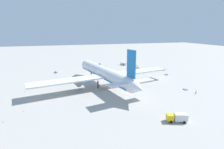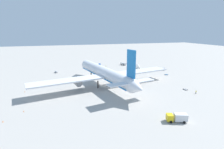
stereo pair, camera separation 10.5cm
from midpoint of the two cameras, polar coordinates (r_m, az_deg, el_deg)
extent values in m
plane|color=#ADA8A0|center=(102.55, -2.44, -3.46)|extent=(600.00, 600.00, 0.00)
cylinder|color=white|center=(100.59, -2.48, 0.56)|extent=(56.63, 17.33, 6.59)
cone|color=white|center=(128.40, -8.60, 3.35)|extent=(6.42, 7.35, 6.46)
cone|color=white|center=(74.68, 8.33, -4.36)|extent=(7.67, 7.41, 6.26)
cube|color=#1972BF|center=(76.51, 6.19, 3.38)|extent=(5.98, 1.65, 12.09)
cube|color=white|center=(74.73, 2.35, -3.14)|extent=(6.32, 11.04, 0.36)
cube|color=white|center=(81.56, 9.82, -1.87)|extent=(6.32, 11.04, 0.36)
cube|color=white|center=(90.88, -14.24, -1.97)|extent=(16.07, 38.58, 0.70)
cylinder|color=slate|center=(93.81, -11.01, -2.57)|extent=(6.24, 4.34, 3.30)
cube|color=white|center=(109.86, 8.56, 1.03)|extent=(16.07, 38.58, 0.70)
cylinder|color=slate|center=(107.96, 5.81, -0.38)|extent=(5.24, 4.76, 3.95)
cylinder|color=black|center=(119.39, -6.66, -0.01)|extent=(0.70, 0.70, 4.10)
cylinder|color=black|center=(97.36, -4.51, -3.19)|extent=(0.70, 0.70, 4.10)
cylinder|color=black|center=(101.94, 0.93, -2.35)|extent=(0.70, 0.70, 4.10)
cube|color=#1972BF|center=(101.02, -2.47, -0.44)|extent=(54.35, 16.58, 0.50)
cube|color=yellow|center=(66.14, 18.02, -12.92)|extent=(3.06, 2.83, 2.17)
cube|color=silver|center=(67.11, 21.19, -12.63)|extent=(3.85, 4.90, 2.51)
cube|color=black|center=(65.72, 17.43, -12.52)|extent=(1.98, 0.82, 0.95)
cylinder|color=black|center=(65.62, 18.40, -14.24)|extent=(0.60, 0.95, 0.90)
cylinder|color=black|center=(67.74, 17.86, -13.26)|extent=(0.60, 0.95, 0.90)
cylinder|color=black|center=(66.90, 22.18, -14.01)|extent=(0.60, 0.95, 0.90)
cylinder|color=black|center=(68.99, 21.51, -13.07)|extent=(0.60, 0.95, 0.90)
cube|color=white|center=(145.35, 8.24, 2.28)|extent=(2.76, 2.94, 2.35)
cube|color=white|center=(148.50, 8.40, 2.35)|extent=(4.33, 3.96, 1.51)
cube|color=black|center=(144.64, 8.22, 2.46)|extent=(1.15, 1.71, 1.03)
cylinder|color=black|center=(145.62, 8.70, 1.81)|extent=(0.92, 0.74, 0.90)
cylinder|color=black|center=(145.91, 7.77, 1.87)|extent=(0.92, 0.74, 0.90)
cylinder|color=black|center=(149.25, 8.87, 2.10)|extent=(0.92, 0.74, 0.90)
cylinder|color=black|center=(149.54, 7.97, 2.15)|extent=(0.92, 0.74, 0.90)
cube|color=#194CA5|center=(154.65, -3.99, 3.09)|extent=(2.67, 2.19, 2.37)
cube|color=silver|center=(155.13, -4.88, 3.08)|extent=(3.26, 3.51, 2.21)
cube|color=black|center=(154.45, -3.82, 3.31)|extent=(1.81, 0.87, 1.04)
cylinder|color=black|center=(156.02, -3.95, 2.75)|extent=(0.64, 0.94, 0.90)
cylinder|color=black|center=(153.79, -4.11, 2.58)|extent=(0.64, 0.94, 0.90)
cylinder|color=black|center=(156.57, -5.00, 2.77)|extent=(0.64, 0.94, 0.90)
cylinder|color=black|center=(154.34, -5.17, 2.60)|extent=(0.64, 0.94, 0.90)
cube|color=#999EA5|center=(145.36, 15.03, 1.86)|extent=(2.58, 1.86, 1.96)
cube|color=#B2B2B7|center=(146.30, 15.96, 1.83)|extent=(2.89, 3.34, 1.72)
cube|color=black|center=(145.08, 14.86, 2.05)|extent=(1.94, 0.48, 0.86)
cylinder|color=black|center=(144.54, 15.22, 1.39)|extent=(0.48, 0.94, 0.90)
cylinder|color=black|center=(146.67, 14.90, 1.59)|extent=(0.48, 0.94, 0.90)
cylinder|color=black|center=(145.64, 16.33, 1.40)|extent=(0.48, 0.94, 0.90)
cylinder|color=black|center=(147.76, 16.00, 1.60)|extent=(0.48, 0.94, 0.90)
cube|color=white|center=(163.42, 3.16, 3.62)|extent=(2.46, 2.72, 1.96)
cube|color=#B2B2B7|center=(161.53, 3.93, 3.44)|extent=(4.00, 3.51, 1.70)
cube|color=black|center=(163.71, 3.02, 3.82)|extent=(0.92, 1.70, 0.86)
cylinder|color=black|center=(162.68, 2.94, 3.23)|extent=(0.94, 0.68, 0.90)
cylinder|color=black|center=(164.30, 3.46, 3.33)|extent=(0.94, 0.68, 0.90)
cylinder|color=black|center=(160.41, 3.85, 3.06)|extent=(0.94, 0.68, 0.90)
cylinder|color=black|center=(162.05, 4.37, 3.16)|extent=(0.94, 0.68, 0.90)
cube|color=white|center=(156.86, 7.86, 2.87)|extent=(4.45, 4.83, 1.10)
cube|color=white|center=(156.65, 7.95, 3.16)|extent=(3.22, 3.40, 0.55)
cylinder|color=black|center=(156.47, 7.21, 2.65)|extent=(0.58, 0.63, 0.64)
cylinder|color=black|center=(158.23, 7.38, 2.77)|extent=(0.58, 0.63, 0.64)
cylinder|color=black|center=(155.72, 8.32, 2.56)|extent=(0.58, 0.63, 0.64)
cylinder|color=black|center=(157.49, 8.48, 2.68)|extent=(0.58, 0.63, 0.64)
cube|color=#26598C|center=(131.70, 17.01, -0.01)|extent=(1.86, 2.50, 0.15)
cylinder|color=#333338|center=(132.24, 17.58, 0.00)|extent=(0.21, 0.60, 0.08)
cylinder|color=black|center=(132.67, 17.24, 0.03)|extent=(0.21, 0.42, 0.40)
cylinder|color=black|center=(131.41, 17.46, -0.11)|extent=(0.21, 0.42, 0.40)
cylinder|color=black|center=(132.04, 16.55, 0.02)|extent=(0.21, 0.42, 0.40)
cylinder|color=black|center=(130.77, 16.77, -0.13)|extent=(0.21, 0.42, 0.40)
cube|color=#595B60|center=(138.48, -17.40, 0.62)|extent=(2.80, 2.67, 0.15)
cylinder|color=#333338|center=(139.64, -17.81, 0.70)|extent=(0.51, 0.45, 0.08)
cube|color=silver|center=(138.34, -17.42, 0.89)|extent=(2.40, 2.31, 1.20)
cylinder|color=black|center=(138.77, -17.87, 0.58)|extent=(0.38, 0.35, 0.40)
cylinder|color=black|center=(139.64, -17.43, 0.70)|extent=(0.38, 0.35, 0.40)
cylinder|color=black|center=(137.36, -17.36, 0.49)|extent=(0.38, 0.35, 0.40)
cylinder|color=black|center=(138.24, -16.93, 0.60)|extent=(0.38, 0.35, 0.40)
cube|color=gray|center=(102.60, 22.49, -4.38)|extent=(2.29, 1.54, 0.15)
cylinder|color=#333338|center=(101.54, 22.95, -4.61)|extent=(0.60, 0.12, 0.08)
cylinder|color=black|center=(102.40, 23.07, -4.52)|extent=(0.41, 0.15, 0.40)
cylinder|color=black|center=(101.58, 22.44, -4.60)|extent=(0.41, 0.15, 0.40)
cylinder|color=black|center=(103.66, 22.53, -4.24)|extent=(0.41, 0.15, 0.40)
cylinder|color=black|center=(102.86, 21.89, -4.32)|extent=(0.41, 0.15, 0.40)
cylinder|color=black|center=(147.92, -2.82, 2.13)|extent=(0.44, 0.44, 0.82)
cylinder|color=orange|center=(147.77, -2.82, 2.40)|extent=(0.56, 0.56, 0.62)
sphere|color=#8C6647|center=(147.69, -2.83, 2.56)|extent=(0.22, 0.22, 0.22)
cylinder|color=black|center=(152.32, -1.94, 2.48)|extent=(0.45, 0.45, 0.80)
cylinder|color=yellow|center=(152.19, -1.94, 2.74)|extent=(0.56, 0.56, 0.60)
sphere|color=beige|center=(152.11, -1.94, 2.89)|extent=(0.22, 0.22, 0.22)
cylinder|color=black|center=(98.33, 25.33, -5.34)|extent=(0.43, 0.43, 0.89)
cylinder|color=yellow|center=(98.09, 25.37, -4.91)|extent=(0.54, 0.54, 0.67)
sphere|color=#8C6647|center=(97.96, 25.40, -4.66)|extent=(0.24, 0.24, 0.24)
cylinder|color=#3F3F47|center=(134.51, 10.02, 0.75)|extent=(0.41, 0.41, 0.88)
cylinder|color=orange|center=(134.34, 10.03, 1.07)|extent=(0.51, 0.51, 0.66)
sphere|color=tan|center=(134.24, 10.04, 1.25)|extent=(0.24, 0.24, 0.24)
cylinder|color=black|center=(146.91, -3.76, 2.05)|extent=(0.45, 0.45, 0.88)
cylinder|color=yellow|center=(146.76, -3.77, 2.34)|extent=(0.56, 0.56, 0.66)
sphere|color=beige|center=(146.67, -3.77, 2.51)|extent=(0.24, 0.24, 0.24)
cone|color=orange|center=(73.44, -31.55, -12.70)|extent=(0.36, 0.36, 0.55)
cone|color=orange|center=(101.69, -26.17, -4.92)|extent=(0.36, 0.36, 0.55)
cone|color=orange|center=(136.94, 8.24, 0.98)|extent=(0.36, 0.36, 0.55)
cone|color=orange|center=(78.19, -26.45, -10.47)|extent=(0.36, 0.36, 0.55)
camera|label=1|loc=(0.05, -89.97, 0.01)|focal=28.52mm
camera|label=2|loc=(0.05, 90.03, -0.01)|focal=28.52mm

